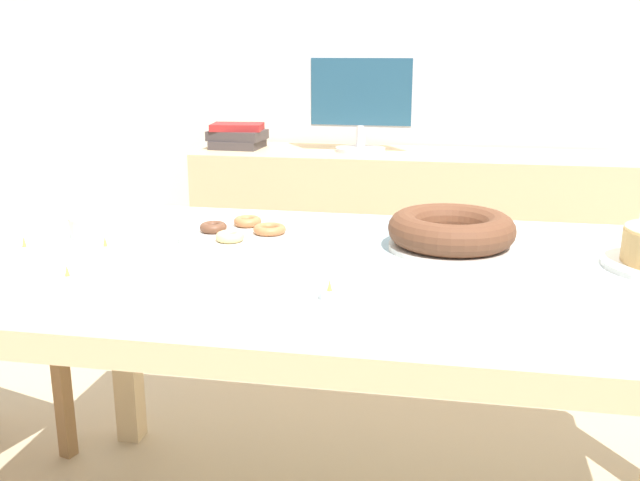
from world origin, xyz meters
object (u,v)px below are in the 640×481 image
(cake_golden_bundt, at_px, (451,231))
(tealight_right_edge, at_px, (330,294))
(computer_monitor, at_px, (361,104))
(plate_stack, at_px, (113,224))
(pastry_platter, at_px, (241,233))
(tealight_near_front, at_px, (68,279))
(tealight_left_edge, at_px, (106,249))
(tealight_near_cakes, at_px, (25,249))
(book_stack, at_px, (238,136))

(cake_golden_bundt, height_order, tealight_right_edge, cake_golden_bundt)
(computer_monitor, relative_size, plate_stack, 2.02)
(tealight_right_edge, bearing_deg, cake_golden_bundt, 60.30)
(pastry_platter, bearing_deg, plate_stack, -176.35)
(tealight_near_front, relative_size, tealight_right_edge, 1.00)
(cake_golden_bundt, bearing_deg, tealight_left_edge, -167.12)
(plate_stack, relative_size, tealight_near_cakes, 5.25)
(computer_monitor, relative_size, book_stack, 1.83)
(computer_monitor, relative_size, cake_golden_bundt, 1.45)
(tealight_near_front, height_order, tealight_right_edge, same)
(plate_stack, relative_size, tealight_left_edge, 5.25)
(tealight_right_edge, relative_size, tealight_left_edge, 1.00)
(pastry_platter, xyz_separation_m, tealight_right_edge, (0.29, -0.39, -0.00))
(book_stack, relative_size, tealight_left_edge, 5.80)
(tealight_near_cakes, bearing_deg, computer_monitor, 68.20)
(plate_stack, distance_m, tealight_near_front, 0.39)
(tealight_left_edge, bearing_deg, plate_stack, 110.80)
(tealight_near_front, xyz_separation_m, tealight_left_edge, (-0.03, 0.22, 0.00))
(book_stack, height_order, pastry_platter, book_stack)
(cake_golden_bundt, bearing_deg, tealight_near_front, -152.20)
(book_stack, relative_size, pastry_platter, 0.76)
(computer_monitor, xyz_separation_m, book_stack, (-0.52, 0.00, -0.14))
(computer_monitor, relative_size, pastry_platter, 1.39)
(plate_stack, xyz_separation_m, tealight_near_front, (0.09, -0.38, -0.01))
(cake_golden_bundt, height_order, pastry_platter, cake_golden_bundt)
(book_stack, bearing_deg, computer_monitor, -0.15)
(tealight_left_edge, bearing_deg, tealight_near_cakes, -168.06)
(tealight_near_cakes, relative_size, tealight_near_front, 1.00)
(plate_stack, height_order, tealight_near_cakes, plate_stack)
(pastry_platter, bearing_deg, tealight_near_cakes, -153.28)
(tealight_near_front, bearing_deg, cake_golden_bundt, 27.80)
(cake_golden_bundt, height_order, tealight_near_cakes, cake_golden_bundt)
(tealight_near_cakes, xyz_separation_m, tealight_left_edge, (0.18, 0.04, 0.00))
(pastry_platter, distance_m, tealight_left_edge, 0.32)
(pastry_platter, bearing_deg, computer_monitor, 83.71)
(computer_monitor, bearing_deg, book_stack, 179.85)
(plate_stack, distance_m, tealight_near_cakes, 0.23)
(tealight_near_cakes, height_order, tealight_near_front, same)
(cake_golden_bundt, bearing_deg, tealight_near_cakes, -167.30)
(plate_stack, height_order, tealight_near_front, plate_stack)
(plate_stack, bearing_deg, tealight_near_front, -76.55)
(tealight_right_edge, bearing_deg, book_stack, 112.55)
(book_stack, distance_m, cake_golden_bundt, 1.52)
(pastry_platter, height_order, tealight_near_front, tealight_near_front)
(cake_golden_bundt, bearing_deg, book_stack, 125.81)
(book_stack, xyz_separation_m, tealight_near_cakes, (-0.06, -1.45, -0.08))
(tealight_near_front, bearing_deg, tealight_left_edge, 97.51)
(pastry_platter, bearing_deg, book_stack, 107.28)
(cake_golden_bundt, bearing_deg, computer_monitor, 106.88)
(book_stack, distance_m, plate_stack, 1.25)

